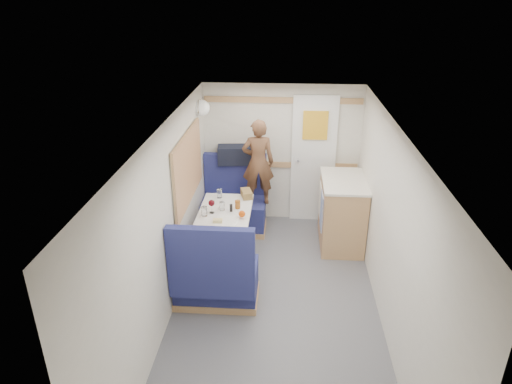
# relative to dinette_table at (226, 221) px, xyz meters

# --- Properties ---
(floor) EXTENTS (4.50, 4.50, 0.00)m
(floor) POSITION_rel_dinette_table_xyz_m (0.65, -1.00, -0.57)
(floor) COLOR #515156
(floor) RESTS_ON ground
(ceiling) EXTENTS (4.50, 4.50, 0.00)m
(ceiling) POSITION_rel_dinette_table_xyz_m (0.65, -1.00, 1.43)
(ceiling) COLOR silver
(ceiling) RESTS_ON wall_back
(wall_back) EXTENTS (2.20, 0.02, 2.00)m
(wall_back) POSITION_rel_dinette_table_xyz_m (0.65, 1.25, 0.43)
(wall_back) COLOR silver
(wall_back) RESTS_ON floor
(wall_left) EXTENTS (0.02, 4.50, 2.00)m
(wall_left) POSITION_rel_dinette_table_xyz_m (-0.45, -1.00, 0.43)
(wall_left) COLOR silver
(wall_left) RESTS_ON floor
(wall_right) EXTENTS (0.02, 4.50, 2.00)m
(wall_right) POSITION_rel_dinette_table_xyz_m (1.75, -1.00, 0.43)
(wall_right) COLOR silver
(wall_right) RESTS_ON floor
(oak_trim_low) EXTENTS (2.15, 0.02, 0.08)m
(oak_trim_low) POSITION_rel_dinette_table_xyz_m (0.65, 1.23, 0.28)
(oak_trim_low) COLOR #A9754C
(oak_trim_low) RESTS_ON wall_back
(oak_trim_high) EXTENTS (2.15, 0.02, 0.08)m
(oak_trim_high) POSITION_rel_dinette_table_xyz_m (0.65, 1.23, 1.21)
(oak_trim_high) COLOR #A9754C
(oak_trim_high) RESTS_ON wall_back
(side_window) EXTENTS (0.04, 1.30, 0.72)m
(side_window) POSITION_rel_dinette_table_xyz_m (-0.43, 0.00, 0.68)
(side_window) COLOR #A2B297
(side_window) RESTS_ON wall_left
(rear_door) EXTENTS (0.62, 0.12, 1.86)m
(rear_door) POSITION_rel_dinette_table_xyz_m (1.10, 1.22, 0.41)
(rear_door) COLOR white
(rear_door) RESTS_ON wall_back
(dinette_table) EXTENTS (0.62, 0.92, 0.72)m
(dinette_table) POSITION_rel_dinette_table_xyz_m (0.00, 0.00, 0.00)
(dinette_table) COLOR white
(dinette_table) RESTS_ON floor
(bench_far) EXTENTS (0.90, 0.59, 1.05)m
(bench_far) POSITION_rel_dinette_table_xyz_m (-0.00, 0.86, -0.27)
(bench_far) COLOR #171B4C
(bench_far) RESTS_ON floor
(bench_near) EXTENTS (0.90, 0.59, 1.05)m
(bench_near) POSITION_rel_dinette_table_xyz_m (-0.00, -0.86, -0.27)
(bench_near) COLOR #171B4C
(bench_near) RESTS_ON floor
(ledge) EXTENTS (0.90, 0.14, 0.04)m
(ledge) POSITION_rel_dinette_table_xyz_m (-0.00, 1.12, 0.31)
(ledge) COLOR #A9754C
(ledge) RESTS_ON bench_far
(dome_light) EXTENTS (0.20, 0.20, 0.20)m
(dome_light) POSITION_rel_dinette_table_xyz_m (-0.39, 0.85, 1.18)
(dome_light) COLOR white
(dome_light) RESTS_ON wall_left
(galley_counter) EXTENTS (0.57, 0.92, 0.92)m
(galley_counter) POSITION_rel_dinette_table_xyz_m (1.47, 0.55, -0.10)
(galley_counter) COLOR #A9754C
(galley_counter) RESTS_ON floor
(person) EXTENTS (0.45, 0.32, 1.18)m
(person) POSITION_rel_dinette_table_xyz_m (0.34, 0.79, 0.47)
(person) COLOR brown
(person) RESTS_ON bench_far
(duffel_bag) EXTENTS (0.54, 0.30, 0.25)m
(duffel_bag) POSITION_rel_dinette_table_xyz_m (0.02, 1.12, 0.46)
(duffel_bag) COLOR black
(duffel_bag) RESTS_ON ledge
(tray) EXTENTS (0.32, 0.38, 0.02)m
(tray) POSITION_rel_dinette_table_xyz_m (0.04, -0.35, 0.16)
(tray) COLOR white
(tray) RESTS_ON dinette_table
(orange_fruit) EXTENTS (0.08, 0.08, 0.08)m
(orange_fruit) POSITION_rel_dinette_table_xyz_m (0.22, -0.22, 0.21)
(orange_fruit) COLOR #D64609
(orange_fruit) RESTS_ON tray
(cheese_block) EXTENTS (0.11, 0.07, 0.04)m
(cheese_block) POSITION_rel_dinette_table_xyz_m (-0.04, -0.37, 0.19)
(cheese_block) COLOR #F3E68C
(cheese_block) RESTS_ON tray
(wine_glass) EXTENTS (0.08, 0.08, 0.17)m
(wine_glass) POSITION_rel_dinette_table_xyz_m (-0.15, -0.11, 0.28)
(wine_glass) COLOR white
(wine_glass) RESTS_ON dinette_table
(tumbler_left) EXTENTS (0.07, 0.07, 0.12)m
(tumbler_left) POSITION_rel_dinette_table_xyz_m (-0.22, -0.19, 0.21)
(tumbler_left) COLOR silver
(tumbler_left) RESTS_ON dinette_table
(tumbler_mid) EXTENTS (0.07, 0.07, 0.11)m
(tumbler_mid) POSITION_rel_dinette_table_xyz_m (-0.12, 0.33, 0.21)
(tumbler_mid) COLOR white
(tumbler_mid) RESTS_ON dinette_table
(tumbler_right) EXTENTS (0.07, 0.07, 0.11)m
(tumbler_right) POSITION_rel_dinette_table_xyz_m (-0.03, -0.02, 0.21)
(tumbler_right) COLOR white
(tumbler_right) RESTS_ON dinette_table
(beer_glass) EXTENTS (0.07, 0.07, 0.10)m
(beer_glass) POSITION_rel_dinette_table_xyz_m (0.15, 0.04, 0.21)
(beer_glass) COLOR #924E15
(beer_glass) RESTS_ON dinette_table
(pepper_grinder) EXTENTS (0.04, 0.04, 0.09)m
(pepper_grinder) POSITION_rel_dinette_table_xyz_m (0.08, -0.05, 0.20)
(pepper_grinder) COLOR black
(pepper_grinder) RESTS_ON dinette_table
(bread_loaf) EXTENTS (0.17, 0.24, 0.09)m
(bread_loaf) POSITION_rel_dinette_table_xyz_m (0.22, 0.38, 0.20)
(bread_loaf) COLOR #8E623C
(bread_loaf) RESTS_ON dinette_table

